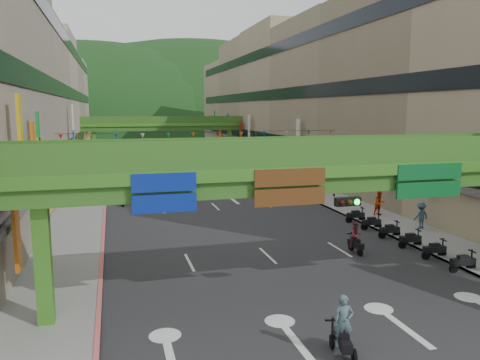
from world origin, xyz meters
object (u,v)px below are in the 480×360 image
car_silver (146,158)px  pedestrian_red (379,205)px  scooter_rider_mid (356,237)px  scooter_rider_near (343,328)px  overpass_near (340,183)px  car_yellow (177,149)px

car_silver → pedestrian_red: (14.74, -43.68, 0.32)m
scooter_rider_mid → pedestrian_red: (6.42, 7.89, -0.02)m
scooter_rider_near → pedestrian_red: bearing=55.2°
overpass_near → car_silver: size_ratio=7.50×
overpass_near → pedestrian_red: (10.54, 13.61, -4.27)m
scooter_rider_mid → car_silver: 52.24m
overpass_near → car_silver: (-4.20, 57.29, -4.59)m
car_silver → car_yellow: 14.38m
scooter_rider_mid → car_silver: size_ratio=0.50×
car_silver → pedestrian_red: 46.10m
car_yellow → pedestrian_red: 56.98m
scooter_rider_mid → car_silver: scooter_rider_mid is taller
scooter_rider_near → car_yellow: (4.46, 74.40, -0.25)m
car_silver → car_yellow: car_yellow is taller
scooter_rider_near → car_silver: size_ratio=0.57×
car_silver → pedestrian_red: size_ratio=2.00×
pedestrian_red → car_yellow: bearing=91.7°
overpass_near → scooter_rider_mid: overpass_near is taller
scooter_rider_near → scooter_rider_mid: (6.08, 10.10, -0.06)m
scooter_rider_mid → car_yellow: (-1.62, 64.30, -0.19)m
overpass_near → scooter_rider_mid: bearing=54.3°
scooter_rider_near → pedestrian_red: (12.51, 17.99, -0.08)m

